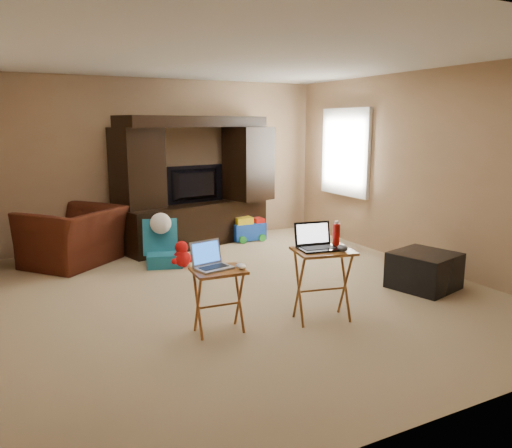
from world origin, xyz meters
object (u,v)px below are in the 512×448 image
tray_table_left (219,301)px  mouse_right (343,248)px  recliner (74,237)px  laptop_right (319,237)px  television (197,185)px  child_rocker (164,243)px  entertainment_center (196,182)px  push_toy (248,228)px  plush_toy (182,254)px  mouse_left (241,266)px  water_bottle (336,235)px  ottoman (424,270)px  laptop_left (214,256)px  tray_table_right (322,285)px

tray_table_left → mouse_right: size_ratio=4.17×
recliner → mouse_right: (1.93, -3.22, 0.34)m
recliner → laptop_right: bearing=79.8°
television → mouse_right: 3.49m
child_rocker → tray_table_left: size_ratio=1.04×
recliner → entertainment_center: bearing=149.8°
television → push_toy: television is taller
recliner → child_rocker: 1.20m
plush_toy → mouse_left: (-0.19, -2.18, 0.43)m
plush_toy → water_bottle: size_ratio=1.68×
entertainment_center → plush_toy: 1.51m
recliner → push_toy: (2.65, 0.17, -0.17)m
entertainment_center → ottoman: (1.53, -3.16, -0.77)m
child_rocker → entertainment_center: bearing=66.5°
plush_toy → mouse_right: (0.73, -2.42, 0.54)m
television → recliner: television is taller
entertainment_center → tray_table_left: 3.45m
ottoman → plush_toy: bearing=136.6°
child_rocker → laptop_left: laptop_left is taller
entertainment_center → television: size_ratio=2.41×
plush_toy → ottoman: bearing=-43.4°
ottoman → mouse_right: 1.57m
water_bottle → entertainment_center: bearing=92.8°
tray_table_left → laptop_left: 0.41m
laptop_left → child_rocker: bearing=72.6°
laptop_right → mouse_right: laptop_right is taller
entertainment_center → child_rocker: bearing=-146.4°
recliner → mouse_left: size_ratio=9.74×
recliner → water_bottle: water_bottle is taller
laptop_left → mouse_left: laptop_left is taller
child_rocker → push_toy: 1.79m
mouse_right → tray_table_right: bearing=137.3°
plush_toy → mouse_left: bearing=-95.1°
recliner → tray_table_right: size_ratio=1.67×
child_rocker → tray_table_left: 2.32m
laptop_left → laptop_right: 0.99m
recliner → mouse_left: 3.16m
ottoman → laptop_left: 2.62m
tray_table_left → child_rocker: bearing=88.7°
child_rocker → water_bottle: size_ratio=2.86×
ottoman → water_bottle: (-1.37, -0.17, 0.59)m
child_rocker → water_bottle: (0.97, -2.42, 0.49)m
child_rocker → mouse_left: mouse_left is taller
tray_table_left → laptop_right: laptop_right is taller
plush_toy → laptop_right: size_ratio=0.99×
child_rocker → ottoman: 3.24m
laptop_right → mouse_right: size_ratio=2.58×
plush_toy → laptop_left: 2.19m
tray_table_right → recliner: bearing=132.0°
push_toy → mouse_left: bearing=-115.7°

